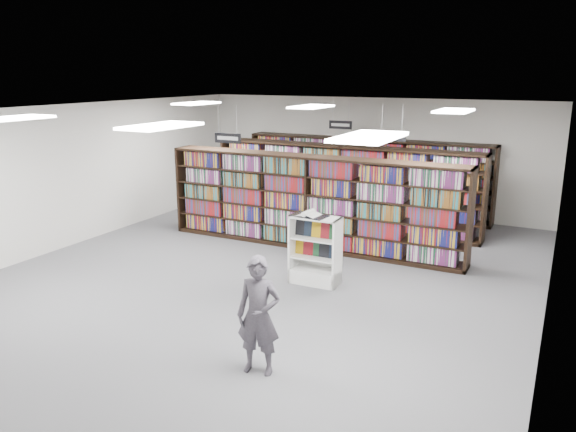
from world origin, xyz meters
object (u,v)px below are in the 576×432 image
at_px(bookshelf_row_near, 310,202).
at_px(endcap_display, 316,260).
at_px(open_book, 309,214).
at_px(shopper, 259,316).

relative_size(bookshelf_row_near, endcap_display, 5.39).
height_order(endcap_display, open_book, open_book).
bearing_deg(shopper, bookshelf_row_near, 96.51).
bearing_deg(bookshelf_row_near, shopper, -72.38).
distance_m(bookshelf_row_near, endcap_display, 2.30).
xyz_separation_m(bookshelf_row_near, endcap_display, (1.02, -1.97, -0.60)).
distance_m(bookshelf_row_near, open_book, 2.23).
bearing_deg(bookshelf_row_near, endcap_display, -62.62).
bearing_deg(open_book, endcap_display, 26.77).
xyz_separation_m(bookshelf_row_near, shopper, (1.69, -5.31, -0.25)).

